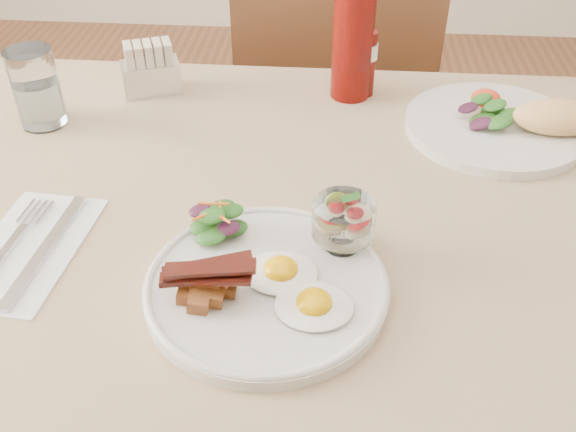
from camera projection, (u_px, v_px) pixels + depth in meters
name	position (u px, v px, depth m)	size (l,w,h in m)	color
table	(325.00, 261.00, 0.91)	(1.33, 0.88, 0.75)	#502A19
chair_far	(333.00, 117.00, 1.52)	(0.42, 0.42, 0.93)	#502A19
main_plate	(266.00, 287.00, 0.73)	(0.28, 0.28, 0.02)	silver
fried_eggs	(297.00, 287.00, 0.71)	(0.14, 0.15, 0.02)	white
bacon_potato_pile	(207.00, 282.00, 0.70)	(0.11, 0.06, 0.05)	brown
side_salad	(217.00, 223.00, 0.79)	(0.08, 0.08, 0.04)	#184913
fruit_cup	(343.00, 219.00, 0.75)	(0.08, 0.08, 0.08)	white
second_plate	(509.00, 123.00, 1.01)	(0.30, 0.28, 0.07)	silver
ketchup_bottle	(353.00, 43.00, 1.06)	(0.07, 0.07, 0.20)	#540704
hot_sauce_bottle	(366.00, 60.00, 1.08)	(0.04, 0.04, 0.13)	#540704
sugar_caddy	(151.00, 71.00, 1.11)	(0.11, 0.09, 0.09)	silver
water_glass	(38.00, 92.00, 1.01)	(0.07, 0.07, 0.12)	white
napkin_cutlery	(29.00, 249.00, 0.79)	(0.14, 0.23, 0.01)	white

